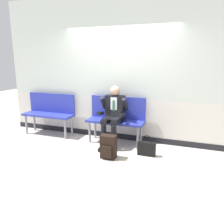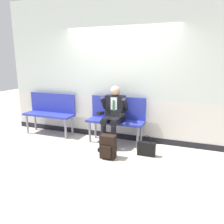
% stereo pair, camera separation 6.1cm
% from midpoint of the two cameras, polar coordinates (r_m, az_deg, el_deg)
% --- Properties ---
extents(ground_plane, '(18.00, 18.00, 0.00)m').
position_cam_midpoint_polar(ground_plane, '(4.58, -0.66, -9.83)').
color(ground_plane, '#B2A899').
extents(station_wall, '(5.75, 0.14, 3.19)m').
position_cam_midpoint_polar(station_wall, '(4.95, 2.66, 10.86)').
color(station_wall, beige).
rests_on(station_wall, ground).
extents(bench_with_person, '(1.25, 0.42, 1.01)m').
position_cam_midpoint_polar(bench_with_person, '(4.85, 1.51, -1.07)').
color(bench_with_person, '#28339E').
rests_on(bench_with_person, ground).
extents(bench_empty, '(1.26, 0.42, 1.00)m').
position_cam_midpoint_polar(bench_empty, '(5.63, -15.28, 0.43)').
color(bench_empty, '#28339E').
rests_on(bench_empty, ground).
extents(person_seated, '(0.57, 0.70, 1.27)m').
position_cam_midpoint_polar(person_seated, '(4.63, 0.67, -0.57)').
color(person_seated, black).
rests_on(person_seated, ground).
extents(backpack, '(0.28, 0.21, 0.45)m').
position_cam_midpoint_polar(backpack, '(4.15, -0.64, -9.05)').
color(backpack, black).
rests_on(backpack, ground).
extents(handbag, '(0.34, 0.10, 0.41)m').
position_cam_midpoint_polar(handbag, '(4.33, 9.28, -9.26)').
color(handbag, black).
rests_on(handbag, ground).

